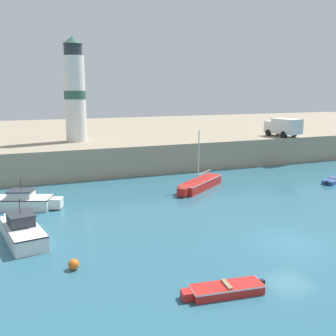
# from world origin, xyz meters

# --- Properties ---
(ground_plane) EXTENTS (200.00, 200.00, 0.00)m
(ground_plane) POSITION_xyz_m (0.00, 0.00, 0.00)
(ground_plane) COLOR #2D667A
(quay_seawall) EXTENTS (120.00, 40.00, 3.11)m
(quay_seawall) POSITION_xyz_m (0.00, 40.30, 1.55)
(quay_seawall) COLOR gray
(quay_seawall) RESTS_ON ground
(motorboat_white_0) EXTENTS (5.82, 3.52, 2.35)m
(motorboat_white_0) POSITION_xyz_m (-14.40, 13.12, 0.56)
(motorboat_white_0) COLOR white
(motorboat_white_0) RESTS_ON ground
(dinghy_blue_1) EXTENTS (3.38, 2.18, 0.51)m
(dinghy_blue_1) POSITION_xyz_m (13.74, 10.97, 0.24)
(dinghy_blue_1) COLOR #284C9E
(dinghy_blue_1) RESTS_ON ground
(dinghy_red_2) EXTENTS (3.91, 1.41, 0.50)m
(dinghy_red_2) POSITION_xyz_m (-6.46, -3.55, 0.24)
(dinghy_red_2) COLOR red
(dinghy_red_2) RESTS_ON ground
(sailboat_red_3) EXTENTS (5.91, 4.82, 5.35)m
(sailboat_red_3) POSITION_xyz_m (0.70, 13.52, 0.45)
(sailboat_red_3) COLOR red
(sailboat_red_3) RESTS_ON ground
(motorboat_white_4) EXTENTS (2.67, 6.00, 2.55)m
(motorboat_white_4) POSITION_xyz_m (-14.55, 6.50, 0.62)
(motorboat_white_4) COLOR white
(motorboat_white_4) RESTS_ON ground
(mooring_buoy) EXTENTS (0.55, 0.55, 0.55)m
(mooring_buoy) POSITION_xyz_m (-12.28, 1.35, 0.28)
(mooring_buoy) COLOR orange
(mooring_buoy) RESTS_ON ground
(lighthouse) EXTENTS (2.34, 2.34, 11.24)m
(lighthouse) POSITION_xyz_m (-8.00, 26.93, 8.53)
(lighthouse) COLOR silver
(lighthouse) RESTS_ON quay_seawall
(truck_on_quay) EXTENTS (2.99, 4.66, 2.20)m
(truck_on_quay) POSITION_xyz_m (16.09, 21.93, 4.33)
(truck_on_quay) COLOR silver
(truck_on_quay) RESTS_ON quay_seawall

